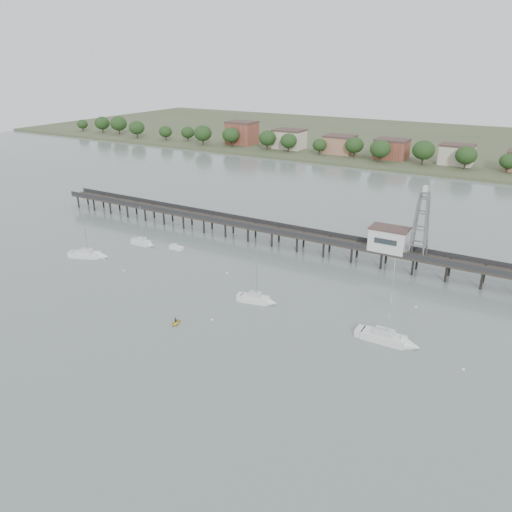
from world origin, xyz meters
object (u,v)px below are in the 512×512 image
at_px(lattice_tower, 421,224).
at_px(yellow_dinghy, 176,324).
at_px(sailboat_d, 394,340).
at_px(sailboat_a, 92,255).
at_px(sailboat_b, 145,243).
at_px(sailboat_c, 260,300).
at_px(pier, 288,232).
at_px(white_tender, 176,248).

distance_m(lattice_tower, yellow_dinghy, 55.55).
height_order(sailboat_d, yellow_dinghy, sailboat_d).
xyz_separation_m(sailboat_a, yellow_dinghy, (37.08, -14.90, -0.64)).
height_order(sailboat_a, sailboat_b, sailboat_a).
bearing_deg(sailboat_d, sailboat_a, 178.46).
height_order(sailboat_a, sailboat_c, sailboat_a).
bearing_deg(pier, sailboat_c, -72.72).
relative_size(sailboat_d, sailboat_c, 1.32).
distance_m(sailboat_d, white_tender, 60.95).
bearing_deg(yellow_dinghy, sailboat_b, 128.39).
height_order(pier, sailboat_a, sailboat_a).
bearing_deg(sailboat_b, sailboat_a, -115.47).
bearing_deg(lattice_tower, sailboat_a, -156.33).
relative_size(sailboat_a, sailboat_b, 1.37).
height_order(lattice_tower, sailboat_d, lattice_tower).
bearing_deg(yellow_dinghy, sailboat_d, 9.20).
height_order(lattice_tower, yellow_dinghy, lattice_tower).
xyz_separation_m(pier, sailboat_d, (35.84, -31.64, -3.17)).
bearing_deg(sailboat_c, yellow_dinghy, -132.27).
bearing_deg(sailboat_c, sailboat_d, -14.53).
distance_m(sailboat_a, yellow_dinghy, 39.96).
height_order(sailboat_d, sailboat_c, sailboat_d).
bearing_deg(yellow_dinghy, white_tender, 117.58).
xyz_separation_m(sailboat_d, yellow_dinghy, (-35.33, -13.10, -0.63)).
bearing_deg(sailboat_b, white_tender, 9.80).
xyz_separation_m(sailboat_a, sailboat_d, (72.40, -1.81, -0.01)).
distance_m(pier, sailboat_c, 31.66).
bearing_deg(sailboat_b, sailboat_d, -15.03).
xyz_separation_m(lattice_tower, sailboat_d, (4.34, -31.64, -10.47)).
bearing_deg(sailboat_d, sailboat_b, 167.98).
bearing_deg(sailboat_c, sailboat_a, 168.55).
relative_size(pier, sailboat_d, 9.38).
distance_m(sailboat_d, sailboat_c, 26.52).
bearing_deg(yellow_dinghy, lattice_tower, 44.15).
bearing_deg(yellow_dinghy, pier, 79.51).
relative_size(lattice_tower, sailboat_b, 1.47).
bearing_deg(white_tender, lattice_tower, 15.55).
height_order(pier, sailboat_d, sailboat_d).
bearing_deg(sailboat_a, sailboat_d, -23.82).
bearing_deg(pier, sailboat_b, -151.00).
xyz_separation_m(sailboat_c, white_tender, (-32.29, 14.59, -0.22)).
relative_size(sailboat_a, sailboat_c, 1.20).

